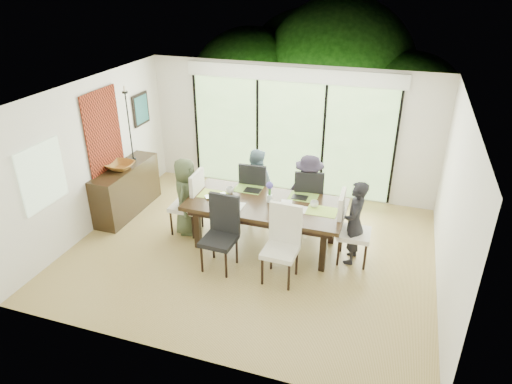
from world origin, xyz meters
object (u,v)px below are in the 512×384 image
(chair_near_right, at_px, (280,246))
(vase, at_px, (270,198))
(person_right_end, at_px, (354,223))
(laptop, at_px, (216,197))
(chair_right_end, at_px, (355,229))
(chair_far_left, at_px, (256,190))
(table_top, at_px, (266,204))
(chair_far_right, at_px, (308,197))
(bowl, at_px, (120,166))
(cup_c, at_px, (314,204))
(chair_left_end, at_px, (186,201))
(cup_b, at_px, (273,204))
(person_far_left, at_px, (256,185))
(sideboard, at_px, (127,189))
(person_left_end, at_px, (186,196))
(person_far_right, at_px, (308,193))
(cup_a, at_px, (230,190))
(chair_near_left, at_px, (219,235))

(chair_near_right, distance_m, vase, 1.06)
(person_right_end, bearing_deg, laptop, -84.62)
(chair_right_end, height_order, chair_far_left, same)
(table_top, xyz_separation_m, chair_far_right, (0.55, 0.85, -0.19))
(chair_near_right, xyz_separation_m, person_right_end, (0.98, 0.87, 0.10))
(chair_far_right, distance_m, bowl, 3.56)
(bowl, bearing_deg, cup_c, -1.84)
(table_top, relative_size, chair_near_right, 2.18)
(chair_left_end, relative_size, chair_right_end, 1.00)
(chair_left_end, distance_m, cup_b, 1.68)
(cup_b, height_order, cup_c, cup_c)
(person_far_left, bearing_deg, laptop, 72.05)
(table_top, relative_size, chair_right_end, 2.18)
(table_top, distance_m, cup_c, 0.81)
(chair_near_right, relative_size, laptop, 3.33)
(cup_b, distance_m, sideboard, 3.14)
(table_top, distance_m, person_left_end, 1.48)
(chair_near_right, bearing_deg, vase, 118.37)
(person_far_left, xyz_separation_m, person_far_right, (1.00, 0.00, 0.00))
(cup_c, xyz_separation_m, sideboard, (-3.73, 0.22, -0.40))
(person_right_end, relative_size, cup_b, 12.90)
(chair_far_right, relative_size, sideboard, 0.72)
(chair_far_right, height_order, person_far_right, person_far_right)
(chair_left_end, bearing_deg, vase, 90.29)
(table_top, height_order, cup_c, cup_c)
(table_top, distance_m, vase, 0.12)
(cup_a, xyz_separation_m, cup_c, (1.50, -0.05, 0.00))
(chair_far_right, bearing_deg, cup_b, 55.92)
(person_right_end, bearing_deg, chair_near_left, -63.35)
(person_right_end, xyz_separation_m, cup_b, (-1.33, -0.10, 0.17))
(chair_near_left, distance_m, person_far_left, 1.70)
(person_left_end, distance_m, person_far_left, 1.32)
(chair_left_end, height_order, chair_right_end, same)
(cup_c, relative_size, sideboard, 0.08)
(person_far_left, height_order, person_far_right, same)
(cup_a, relative_size, sideboard, 0.08)
(chair_left_end, distance_m, cup_c, 2.32)
(chair_right_end, xyz_separation_m, chair_near_right, (-1.00, -0.87, 0.00))
(chair_left_end, height_order, cup_b, chair_left_end)
(vase, height_order, sideboard, vase)
(chair_left_end, height_order, chair_near_right, same)
(person_far_left, bearing_deg, chair_near_right, 124.52)
(chair_near_right, bearing_deg, chair_near_left, -177.70)
(chair_near_left, bearing_deg, laptop, 117.22)
(sideboard, xyz_separation_m, bowl, (0.00, -0.10, 0.54))
(chair_right_end, bearing_deg, cup_c, 80.03)
(chair_right_end, relative_size, chair_near_left, 1.00)
(person_far_left, xyz_separation_m, cup_b, (0.60, -0.93, 0.17))
(chair_far_left, distance_m, laptop, 1.06)
(chair_near_left, bearing_deg, sideboard, 156.71)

